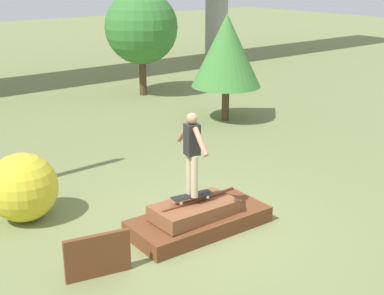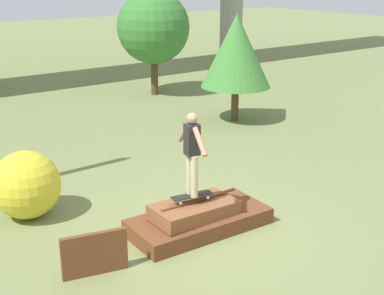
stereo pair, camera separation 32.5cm
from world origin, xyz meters
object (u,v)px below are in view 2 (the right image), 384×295
skater (192,150)px  tree_behind_left (153,27)px  skateboard (192,196)px  tree_behind_right (236,51)px  bush_yellow_flowering (26,185)px

skater → tree_behind_left: 10.68m
skateboard → tree_behind_right: bearing=43.9°
skateboard → tree_behind_right: size_ratio=0.24×
bush_yellow_flowering → tree_behind_right: bearing=20.8°
tree_behind_left → bush_yellow_flowering: tree_behind_left is taller
skater → skateboard: bearing=-172.9°
tree_behind_left → skateboard: bearing=-118.7°
skater → tree_behind_right: size_ratio=0.46×
skateboard → bush_yellow_flowering: bush_yellow_flowering is taller
tree_behind_left → bush_yellow_flowering: (-7.20, -7.11, -1.75)m
bush_yellow_flowering → skateboard: bearing=-46.8°
skateboard → bush_yellow_flowering: size_ratio=0.61×
tree_behind_left → skater: bearing=-118.7°
skateboard → tree_behind_left: (5.11, 9.34, 1.72)m
tree_behind_left → bush_yellow_flowering: size_ratio=2.93×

